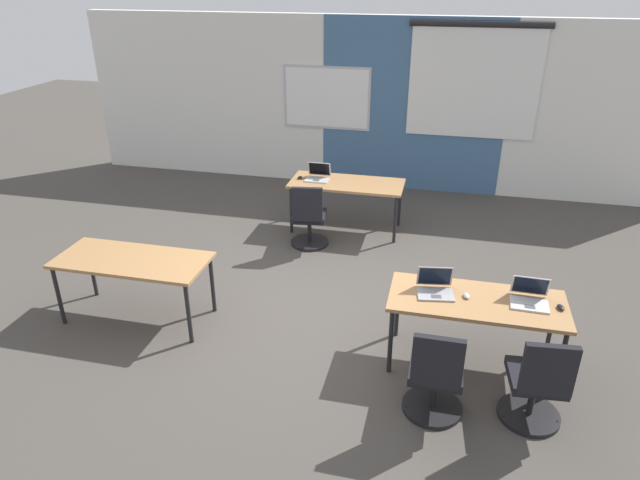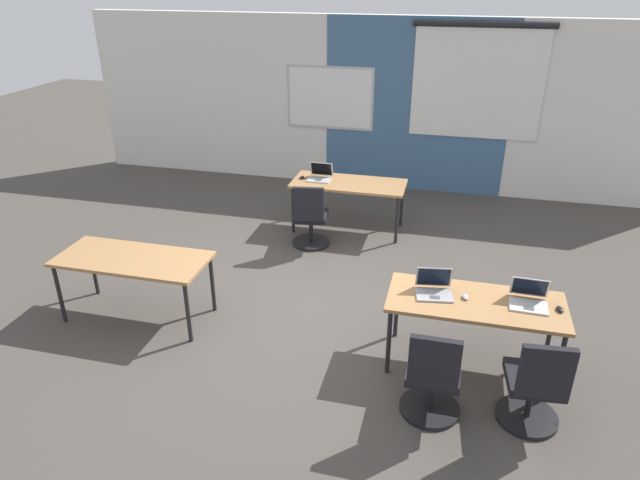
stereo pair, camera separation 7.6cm
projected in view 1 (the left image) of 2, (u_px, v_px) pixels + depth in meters
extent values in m
plane|color=#47423D|center=(309.00, 308.00, 6.34)|extent=(24.00, 24.00, 0.00)
cube|color=silver|center=(370.00, 104.00, 9.41)|extent=(10.00, 0.20, 2.80)
cube|color=#42668E|center=(412.00, 108.00, 9.18)|extent=(2.97, 0.01, 2.80)
cube|color=#B7B7BC|center=(327.00, 98.00, 9.42)|extent=(1.48, 0.02, 1.04)
cube|color=white|center=(327.00, 98.00, 9.42)|extent=(1.40, 0.02, 0.96)
cube|color=white|center=(474.00, 84.00, 8.79)|extent=(2.00, 0.02, 1.67)
cylinder|color=black|center=(481.00, 24.00, 8.40)|extent=(2.10, 0.10, 0.10)
cube|color=#A37547|center=(132.00, 260.00, 5.87)|extent=(1.60, 0.70, 0.04)
cylinder|color=black|center=(59.00, 296.00, 5.92)|extent=(0.04, 0.04, 0.68)
cylinder|color=black|center=(189.00, 314.00, 5.61)|extent=(0.04, 0.04, 0.68)
cylinder|color=black|center=(92.00, 269.00, 6.45)|extent=(0.04, 0.04, 0.68)
cylinder|color=black|center=(212.00, 284.00, 6.14)|extent=(0.04, 0.04, 0.68)
cube|color=#A37547|center=(477.00, 301.00, 5.15)|extent=(1.60, 0.70, 0.04)
cylinder|color=black|center=(391.00, 341.00, 5.20)|extent=(0.04, 0.04, 0.68)
cylinder|color=black|center=(560.00, 365.00, 4.89)|extent=(0.04, 0.04, 0.68)
cylinder|color=black|center=(397.00, 307.00, 5.72)|extent=(0.04, 0.04, 0.68)
cylinder|color=black|center=(551.00, 326.00, 5.42)|extent=(0.04, 0.04, 0.68)
cube|color=#A37547|center=(347.00, 183.00, 7.97)|extent=(1.60, 0.70, 0.04)
cylinder|color=black|center=(291.00, 210.00, 8.01)|extent=(0.04, 0.04, 0.68)
cylinder|color=black|center=(395.00, 220.00, 7.71)|extent=(0.04, 0.04, 0.68)
cylinder|color=black|center=(302.00, 195.00, 8.54)|extent=(0.04, 0.04, 0.68)
cylinder|color=black|center=(400.00, 204.00, 8.23)|extent=(0.04, 0.04, 0.68)
cube|color=#B7B7BC|center=(317.00, 180.00, 8.03)|extent=(0.33, 0.23, 0.02)
cube|color=#4C4C4F|center=(316.00, 180.00, 7.98)|extent=(0.09, 0.06, 0.00)
cube|color=#B7B7BC|center=(319.00, 169.00, 8.11)|extent=(0.33, 0.08, 0.21)
cube|color=black|center=(319.00, 169.00, 8.10)|extent=(0.30, 0.07, 0.18)
ellipsoid|color=black|center=(300.00, 177.00, 8.09)|extent=(0.08, 0.11, 0.03)
cylinder|color=black|center=(310.00, 242.00, 7.81)|extent=(0.52, 0.52, 0.04)
cylinder|color=black|center=(310.00, 230.00, 7.73)|extent=(0.06, 0.06, 0.34)
cube|color=black|center=(309.00, 216.00, 7.64)|extent=(0.50, 0.50, 0.08)
cube|color=black|center=(307.00, 204.00, 7.29)|extent=(0.40, 0.11, 0.46)
sphere|color=black|center=(311.00, 235.00, 8.02)|extent=(0.04, 0.04, 0.04)
sphere|color=black|center=(325.00, 245.00, 7.73)|extent=(0.04, 0.04, 0.04)
sphere|color=black|center=(293.00, 244.00, 7.76)|extent=(0.04, 0.04, 0.04)
cube|color=silver|center=(529.00, 305.00, 5.05)|extent=(0.34, 0.24, 0.02)
cube|color=#4C4C4F|center=(530.00, 307.00, 5.00)|extent=(0.09, 0.06, 0.00)
cube|color=silver|center=(530.00, 286.00, 5.13)|extent=(0.33, 0.09, 0.21)
cube|color=black|center=(530.00, 286.00, 5.12)|extent=(0.30, 0.08, 0.18)
ellipsoid|color=black|center=(561.00, 307.00, 4.99)|extent=(0.08, 0.11, 0.03)
cylinder|color=black|center=(528.00, 415.00, 4.80)|extent=(0.52, 0.52, 0.04)
cylinder|color=black|center=(532.00, 397.00, 4.71)|extent=(0.06, 0.06, 0.34)
cube|color=black|center=(536.00, 377.00, 4.62)|extent=(0.48, 0.48, 0.08)
cube|color=black|center=(549.00, 371.00, 4.28)|extent=(0.40, 0.10, 0.46)
sphere|color=black|center=(523.00, 396.00, 5.00)|extent=(0.04, 0.04, 0.04)
sphere|color=black|center=(557.00, 423.00, 4.70)|extent=(0.04, 0.04, 0.04)
sphere|color=black|center=(503.00, 418.00, 4.76)|extent=(0.04, 0.04, 0.04)
cube|color=#9E9EA3|center=(435.00, 294.00, 5.21)|extent=(0.36, 0.28, 0.02)
cube|color=#4C4C4F|center=(436.00, 296.00, 5.16)|extent=(0.10, 0.07, 0.00)
cube|color=#9E9EA3|center=(435.00, 276.00, 5.28)|extent=(0.33, 0.11, 0.22)
cube|color=black|center=(435.00, 276.00, 5.28)|extent=(0.30, 0.09, 0.19)
ellipsoid|color=#B2B2B7|center=(466.00, 296.00, 5.17)|extent=(0.07, 0.11, 0.03)
cylinder|color=black|center=(432.00, 407.00, 4.88)|extent=(0.52, 0.52, 0.04)
cylinder|color=black|center=(434.00, 390.00, 4.80)|extent=(0.06, 0.06, 0.34)
cube|color=black|center=(436.00, 370.00, 4.71)|extent=(0.44, 0.44, 0.08)
cube|color=black|center=(437.00, 362.00, 4.37)|extent=(0.40, 0.06, 0.46)
sphere|color=black|center=(433.00, 389.00, 5.09)|extent=(0.04, 0.04, 0.04)
sphere|color=black|center=(458.00, 417.00, 4.77)|extent=(0.04, 0.04, 0.04)
sphere|color=black|center=(405.00, 408.00, 4.86)|extent=(0.04, 0.04, 0.04)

